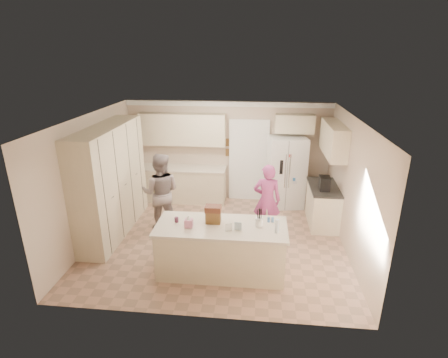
# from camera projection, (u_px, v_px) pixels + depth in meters

# --- Properties ---
(floor) EXTENTS (5.20, 4.60, 0.02)m
(floor) POSITION_uv_depth(u_px,v_px,m) (218.00, 240.00, 7.42)
(floor) COLOR tan
(floor) RESTS_ON ground
(ceiling) EXTENTS (5.20, 4.60, 0.02)m
(ceiling) POSITION_uv_depth(u_px,v_px,m) (217.00, 117.00, 6.51)
(ceiling) COLOR white
(ceiling) RESTS_ON wall_back
(wall_back) EXTENTS (5.20, 0.02, 2.60)m
(wall_back) POSITION_uv_depth(u_px,v_px,m) (228.00, 151.00, 9.12)
(wall_back) COLOR beige
(wall_back) RESTS_ON ground
(wall_front) EXTENTS (5.20, 0.02, 2.60)m
(wall_front) POSITION_uv_depth(u_px,v_px,m) (197.00, 242.00, 4.81)
(wall_front) COLOR beige
(wall_front) RESTS_ON ground
(wall_left) EXTENTS (0.02, 4.60, 2.60)m
(wall_left) POSITION_uv_depth(u_px,v_px,m) (92.00, 178.00, 7.22)
(wall_left) COLOR beige
(wall_left) RESTS_ON ground
(wall_right) EXTENTS (0.02, 4.60, 2.60)m
(wall_right) POSITION_uv_depth(u_px,v_px,m) (352.00, 187.00, 6.72)
(wall_right) COLOR beige
(wall_right) RESTS_ON ground
(crown_back) EXTENTS (5.20, 0.08, 0.12)m
(crown_back) POSITION_uv_depth(u_px,v_px,m) (228.00, 104.00, 8.65)
(crown_back) COLOR white
(crown_back) RESTS_ON wall_back
(pantry_bank) EXTENTS (0.60, 2.60, 2.35)m
(pantry_bank) POSITION_uv_depth(u_px,v_px,m) (111.00, 181.00, 7.42)
(pantry_bank) COLOR beige
(pantry_bank) RESTS_ON floor
(back_base_cab) EXTENTS (2.20, 0.60, 0.88)m
(back_base_cab) POSITION_uv_depth(u_px,v_px,m) (183.00, 185.00, 9.24)
(back_base_cab) COLOR beige
(back_base_cab) RESTS_ON floor
(back_countertop) EXTENTS (2.24, 0.63, 0.04)m
(back_countertop) POSITION_uv_depth(u_px,v_px,m) (183.00, 168.00, 9.07)
(back_countertop) COLOR beige
(back_countertop) RESTS_ON back_base_cab
(back_upper_cab) EXTENTS (2.20, 0.35, 0.80)m
(back_upper_cab) POSITION_uv_depth(u_px,v_px,m) (182.00, 129.00, 8.85)
(back_upper_cab) COLOR beige
(back_upper_cab) RESTS_ON wall_back
(doorway_opening) EXTENTS (0.90, 0.06, 2.10)m
(doorway_opening) POSITION_uv_depth(u_px,v_px,m) (249.00, 161.00, 9.13)
(doorway_opening) COLOR black
(doorway_opening) RESTS_ON floor
(doorway_casing) EXTENTS (1.02, 0.03, 2.22)m
(doorway_casing) POSITION_uv_depth(u_px,v_px,m) (249.00, 162.00, 9.09)
(doorway_casing) COLOR white
(doorway_casing) RESTS_ON floor
(wall_frame_upper) EXTENTS (0.15, 0.02, 0.20)m
(wall_frame_upper) POSITION_uv_depth(u_px,v_px,m) (229.00, 142.00, 9.00)
(wall_frame_upper) COLOR brown
(wall_frame_upper) RESTS_ON wall_back
(wall_frame_lower) EXTENTS (0.15, 0.02, 0.20)m
(wall_frame_lower) POSITION_uv_depth(u_px,v_px,m) (228.00, 152.00, 9.09)
(wall_frame_lower) COLOR brown
(wall_frame_lower) RESTS_ON wall_back
(refrigerator) EXTENTS (0.99, 0.82, 1.80)m
(refrigerator) POSITION_uv_depth(u_px,v_px,m) (286.00, 172.00, 8.78)
(refrigerator) COLOR white
(refrigerator) RESTS_ON floor
(fridge_seam) EXTENTS (0.02, 0.02, 1.78)m
(fridge_seam) POSITION_uv_depth(u_px,v_px,m) (287.00, 177.00, 8.45)
(fridge_seam) COLOR gray
(fridge_seam) RESTS_ON refrigerator
(fridge_dispenser) EXTENTS (0.22, 0.03, 0.35)m
(fridge_dispenser) POSITION_uv_depth(u_px,v_px,m) (278.00, 167.00, 8.37)
(fridge_dispenser) COLOR black
(fridge_dispenser) RESTS_ON refrigerator
(fridge_handle_l) EXTENTS (0.02, 0.02, 0.85)m
(fridge_handle_l) POSITION_uv_depth(u_px,v_px,m) (285.00, 171.00, 8.38)
(fridge_handle_l) COLOR silver
(fridge_handle_l) RESTS_ON refrigerator
(fridge_handle_r) EXTENTS (0.02, 0.02, 0.85)m
(fridge_handle_r) POSITION_uv_depth(u_px,v_px,m) (289.00, 171.00, 8.37)
(fridge_handle_r) COLOR silver
(fridge_handle_r) RESTS_ON refrigerator
(over_fridge_cab) EXTENTS (0.95, 0.35, 0.45)m
(over_fridge_cab) POSITION_uv_depth(u_px,v_px,m) (295.00, 124.00, 8.51)
(over_fridge_cab) COLOR beige
(over_fridge_cab) RESTS_ON wall_back
(right_base_cab) EXTENTS (0.60, 1.20, 0.88)m
(right_base_cab) POSITION_uv_depth(u_px,v_px,m) (323.00, 206.00, 7.98)
(right_base_cab) COLOR beige
(right_base_cab) RESTS_ON floor
(right_countertop) EXTENTS (0.63, 1.24, 0.04)m
(right_countertop) POSITION_uv_depth(u_px,v_px,m) (324.00, 187.00, 7.82)
(right_countertop) COLOR #2D2B28
(right_countertop) RESTS_ON right_base_cab
(right_upper_cab) EXTENTS (0.35, 1.50, 0.70)m
(right_upper_cab) POSITION_uv_depth(u_px,v_px,m) (334.00, 139.00, 7.63)
(right_upper_cab) COLOR beige
(right_upper_cab) RESTS_ON wall_right
(coffee_maker) EXTENTS (0.22, 0.28, 0.30)m
(coffee_maker) POSITION_uv_depth(u_px,v_px,m) (324.00, 183.00, 7.58)
(coffee_maker) COLOR black
(coffee_maker) RESTS_ON right_countertop
(island_base) EXTENTS (2.20, 0.90, 0.88)m
(island_base) POSITION_uv_depth(u_px,v_px,m) (221.00, 250.00, 6.22)
(island_base) COLOR beige
(island_base) RESTS_ON floor
(island_top) EXTENTS (2.28, 0.96, 0.05)m
(island_top) POSITION_uv_depth(u_px,v_px,m) (221.00, 227.00, 6.06)
(island_top) COLOR beige
(island_top) RESTS_ON island_base
(utensil_crock) EXTENTS (0.13, 0.13, 0.15)m
(utensil_crock) POSITION_uv_depth(u_px,v_px,m) (259.00, 222.00, 6.01)
(utensil_crock) COLOR white
(utensil_crock) RESTS_ON island_top
(tissue_box) EXTENTS (0.13, 0.13, 0.14)m
(tissue_box) POSITION_uv_depth(u_px,v_px,m) (189.00, 223.00, 5.99)
(tissue_box) COLOR #C57195
(tissue_box) RESTS_ON island_top
(tissue_plume) EXTENTS (0.08, 0.08, 0.08)m
(tissue_plume) POSITION_uv_depth(u_px,v_px,m) (188.00, 217.00, 5.95)
(tissue_plume) COLOR white
(tissue_plume) RESTS_ON tissue_box
(dollhouse_body) EXTENTS (0.26, 0.18, 0.22)m
(dollhouse_body) POSITION_uv_depth(u_px,v_px,m) (213.00, 217.00, 6.12)
(dollhouse_body) COLOR brown
(dollhouse_body) RESTS_ON island_top
(dollhouse_roof) EXTENTS (0.28, 0.20, 0.10)m
(dollhouse_roof) POSITION_uv_depth(u_px,v_px,m) (213.00, 209.00, 6.06)
(dollhouse_roof) COLOR #592D1E
(dollhouse_roof) RESTS_ON dollhouse_body
(jam_jar) EXTENTS (0.07, 0.07, 0.09)m
(jam_jar) POSITION_uv_depth(u_px,v_px,m) (176.00, 220.00, 6.16)
(jam_jar) COLOR #59263F
(jam_jar) RESTS_ON island_top
(greeting_card_a) EXTENTS (0.12, 0.06, 0.16)m
(greeting_card_a) POSITION_uv_depth(u_px,v_px,m) (229.00, 227.00, 5.82)
(greeting_card_a) COLOR white
(greeting_card_a) RESTS_ON island_top
(greeting_card_b) EXTENTS (0.12, 0.05, 0.16)m
(greeting_card_b) POSITION_uv_depth(u_px,v_px,m) (238.00, 226.00, 5.85)
(greeting_card_b) COLOR silver
(greeting_card_b) RESTS_ON island_top
(water_bottle) EXTENTS (0.07, 0.07, 0.24)m
(water_bottle) POSITION_uv_depth(u_px,v_px,m) (277.00, 226.00, 5.78)
(water_bottle) COLOR silver
(water_bottle) RESTS_ON island_top
(shaker_salt) EXTENTS (0.05, 0.05, 0.09)m
(shaker_salt) POSITION_uv_depth(u_px,v_px,m) (269.00, 220.00, 6.16)
(shaker_salt) COLOR #4972A7
(shaker_salt) RESTS_ON island_top
(shaker_pepper) EXTENTS (0.05, 0.05, 0.09)m
(shaker_pepper) POSITION_uv_depth(u_px,v_px,m) (273.00, 220.00, 6.15)
(shaker_pepper) COLOR #4972A7
(shaker_pepper) RESTS_ON island_top
(teen_boy) EXTENTS (0.90, 0.73, 1.75)m
(teen_boy) POSITION_uv_depth(u_px,v_px,m) (161.00, 192.00, 7.59)
(teen_boy) COLOR gray
(teen_boy) RESTS_ON floor
(teen_girl) EXTENTS (0.59, 0.39, 1.59)m
(teen_girl) POSITION_uv_depth(u_px,v_px,m) (267.00, 200.00, 7.39)
(teen_girl) COLOR #B14681
(teen_girl) RESTS_ON floor
(fridge_magnets) EXTENTS (0.76, 0.02, 1.44)m
(fridge_magnets) POSITION_uv_depth(u_px,v_px,m) (287.00, 177.00, 8.44)
(fridge_magnets) COLOR tan
(fridge_magnets) RESTS_ON refrigerator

